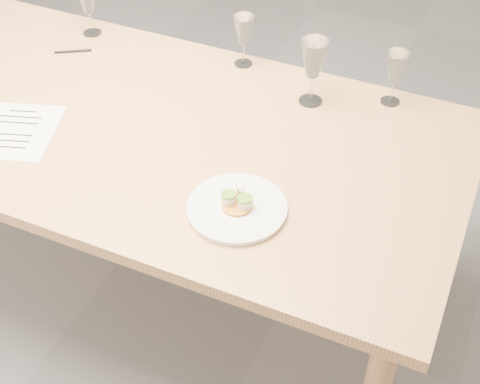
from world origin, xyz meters
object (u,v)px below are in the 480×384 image
at_px(dinner_plate, 237,207).
at_px(wine_glass_3, 314,60).
at_px(wine_glass_4, 396,68).
at_px(wine_glass_1, 87,0).
at_px(wine_glass_2, 244,31).
at_px(recipe_sheet, 19,131).
at_px(dining_table, 91,125).
at_px(ballpoint_pen, 73,51).

distance_m(dinner_plate, wine_glass_3, 0.58).
height_order(wine_glass_3, wine_glass_4, wine_glass_3).
distance_m(dinner_plate, wine_glass_1, 1.09).
relative_size(dinner_plate, wine_glass_2, 1.49).
bearing_deg(wine_glass_3, recipe_sheet, -146.06).
xyz_separation_m(dining_table, dinner_plate, (0.63, -0.24, 0.08)).
bearing_deg(dining_table, wine_glass_1, 121.62).
distance_m(ballpoint_pen, wine_glass_2, 0.62).
bearing_deg(wine_glass_2, dinner_plate, -67.56).
bearing_deg(wine_glass_3, ballpoint_pen, -176.23).
bearing_deg(ballpoint_pen, recipe_sheet, -107.32).
relative_size(recipe_sheet, wine_glass_1, 1.75).
distance_m(dining_table, ballpoint_pen, 0.36).
distance_m(wine_glass_2, wine_glass_4, 0.52).
bearing_deg(ballpoint_pen, dinner_plate, -61.19).
bearing_deg(dinner_plate, wine_glass_2, 112.44).
distance_m(ballpoint_pen, wine_glass_3, 0.89).
xyz_separation_m(recipe_sheet, wine_glass_3, (0.76, 0.51, 0.15)).
bearing_deg(wine_glass_3, wine_glass_4, 23.27).
relative_size(dining_table, wine_glass_3, 10.98).
height_order(recipe_sheet, wine_glass_4, wine_glass_4).
height_order(dinner_plate, ballpoint_pen, dinner_plate).
bearing_deg(wine_glass_3, dining_table, -153.21).
relative_size(recipe_sheet, wine_glass_2, 1.85).
xyz_separation_m(dinner_plate, ballpoint_pen, (-0.86, 0.50, -0.01)).
distance_m(dining_table, wine_glass_4, 0.99).
bearing_deg(wine_glass_2, ballpoint_pen, -163.35).
bearing_deg(recipe_sheet, ballpoint_pen, 85.48).
xyz_separation_m(dining_table, wine_glass_1, (-0.25, 0.41, 0.20)).
relative_size(dinner_plate, wine_glass_1, 1.41).
bearing_deg(dining_table, wine_glass_2, 51.54).
bearing_deg(dinner_plate, wine_glass_4, 69.64).
distance_m(dining_table, wine_glass_3, 0.75).
xyz_separation_m(wine_glass_3, wine_glass_4, (0.24, 0.10, -0.03)).
height_order(ballpoint_pen, wine_glass_4, wine_glass_4).
height_order(recipe_sheet, wine_glass_1, wine_glass_1).
height_order(wine_glass_2, wine_glass_3, wine_glass_3).
relative_size(dinner_plate, ballpoint_pen, 2.32).
xyz_separation_m(wine_glass_2, wine_glass_4, (0.52, -0.02, -0.00)).
relative_size(dining_table, dinner_plate, 8.92).
distance_m(ballpoint_pen, wine_glass_1, 0.19).
relative_size(dinner_plate, recipe_sheet, 0.80).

